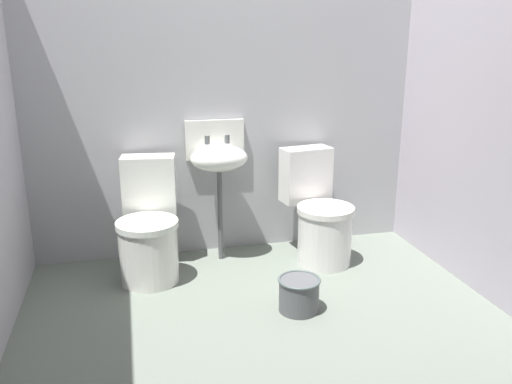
{
  "coord_description": "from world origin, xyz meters",
  "views": [
    {
      "loc": [
        -0.69,
        -2.51,
        1.57
      ],
      "look_at": [
        0.0,
        0.29,
        0.7
      ],
      "focal_mm": 36.88,
      "sensor_mm": 36.0,
      "label": 1
    }
  ],
  "objects_px": {
    "toilet_right": "(319,216)",
    "toilet_left": "(149,231)",
    "sink": "(218,157)",
    "bucket": "(299,294)"
  },
  "relations": [
    {
      "from": "toilet_left",
      "to": "bucket",
      "type": "bearing_deg",
      "value": 147.13
    },
    {
      "from": "toilet_right",
      "to": "sink",
      "type": "xyz_separation_m",
      "value": [
        -0.69,
        0.19,
        0.43
      ]
    },
    {
      "from": "toilet_right",
      "to": "toilet_left",
      "type": "bearing_deg",
      "value": -9.46
    },
    {
      "from": "sink",
      "to": "toilet_left",
      "type": "bearing_deg",
      "value": -159.73
    },
    {
      "from": "toilet_left",
      "to": "toilet_right",
      "type": "distance_m",
      "value": 1.2
    },
    {
      "from": "toilet_right",
      "to": "sink",
      "type": "bearing_deg",
      "value": -24.73
    },
    {
      "from": "toilet_left",
      "to": "bucket",
      "type": "distance_m",
      "value": 1.1
    },
    {
      "from": "bucket",
      "to": "toilet_left",
      "type": "bearing_deg",
      "value": 139.85
    },
    {
      "from": "toilet_right",
      "to": "bucket",
      "type": "distance_m",
      "value": 0.82
    },
    {
      "from": "toilet_right",
      "to": "sink",
      "type": "distance_m",
      "value": 0.83
    }
  ]
}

